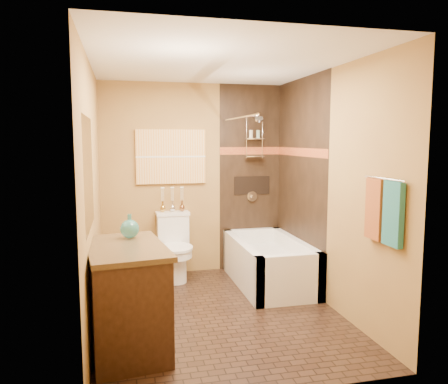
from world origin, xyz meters
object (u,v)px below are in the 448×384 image
object	(u,v)px
toilet	(175,247)
vanity	(126,298)
bathtub	(269,266)
sunset_painting	(171,157)

from	to	relation	value
toilet	vanity	xyz separation A→B (m)	(-0.62, -1.78, 0.03)
toilet	bathtub	bearing A→B (deg)	-23.95
bathtub	toilet	distance (m)	1.21
sunset_painting	toilet	bearing A→B (deg)	-90.00
sunset_painting	vanity	size ratio (longest dim) A/B	0.83
bathtub	vanity	size ratio (longest dim) A/B	1.38
sunset_painting	vanity	world-z (taller)	sunset_painting
vanity	sunset_painting	bearing A→B (deg)	65.58
sunset_painting	bathtub	size ratio (longest dim) A/B	0.60
toilet	vanity	distance (m)	1.88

